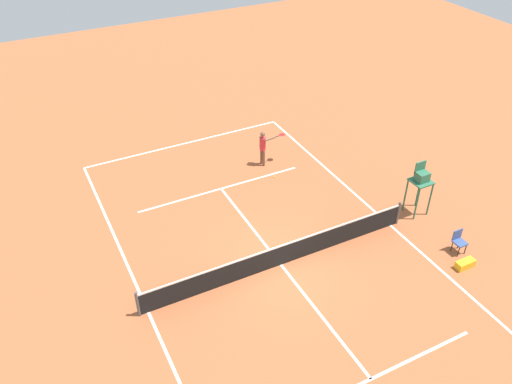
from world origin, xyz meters
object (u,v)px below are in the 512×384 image
(player_serving, at_px, (264,145))
(tennis_ball, at_px, (275,177))
(courtside_chair_near, at_px, (459,240))
(equipment_bag, at_px, (465,264))
(umpire_chair, at_px, (421,180))

(player_serving, relative_size, tennis_ball, 26.22)
(courtside_chair_near, xyz_separation_m, equipment_bag, (0.37, 0.81, -0.38))
(tennis_ball, relative_size, courtside_chair_near, 0.07)
(umpire_chair, xyz_separation_m, equipment_bag, (0.58, 3.47, -1.46))
(player_serving, height_order, courtside_chair_near, player_serving)
(tennis_ball, xyz_separation_m, umpire_chair, (-4.02, 4.98, 1.57))
(tennis_ball, distance_m, courtside_chair_near, 8.55)
(equipment_bag, bearing_deg, player_serving, -70.71)
(tennis_ball, distance_m, umpire_chair, 6.59)
(player_serving, xyz_separation_m, equipment_bag, (-3.38, 9.66, -0.92))
(tennis_ball, height_order, equipment_bag, equipment_bag)
(courtside_chair_near, height_order, equipment_bag, courtside_chair_near)
(player_serving, xyz_separation_m, tennis_ball, (0.05, 1.22, -1.03))
(umpire_chair, bearing_deg, equipment_bag, 80.49)
(player_serving, height_order, umpire_chair, umpire_chair)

